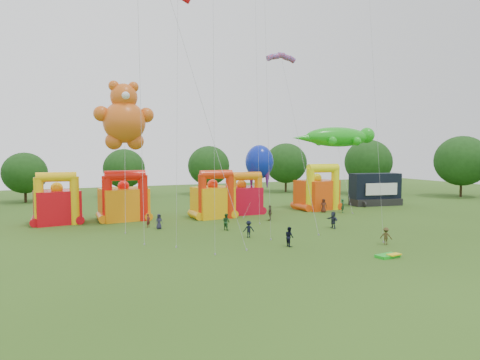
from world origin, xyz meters
name	(u,v)px	position (x,y,z in m)	size (l,w,h in m)	color
ground	(347,269)	(0.00, 0.00, 0.00)	(160.00, 160.00, 0.00)	#2D4A15
tree_ring	(330,185)	(-1.17, 0.61, 6.26)	(122.55, 124.64, 12.07)	#352314
bouncy_castle_0	(57,204)	(-19.72, 29.36, 2.37)	(5.41, 4.58, 6.23)	red
bouncy_castle_1	(124,201)	(-12.03, 29.15, 2.39)	(5.99, 5.06, 6.31)	orange
bouncy_castle_2	(213,199)	(-1.08, 26.64, 2.38)	(5.31, 4.53, 6.24)	#FCAF0D
bouncy_castle_3	(242,198)	(3.66, 28.21, 2.23)	(4.93, 3.97, 5.84)	red
bouncy_castle_4	(318,192)	(15.84, 28.15, 2.56)	(6.42, 5.64, 6.78)	#F8490D
stage_trailer	(375,190)	(26.89, 28.65, 2.47)	(8.30, 4.12, 5.12)	black
teddy_bear_kite	(124,133)	(-12.46, 24.43, 10.71)	(6.75, 7.36, 16.68)	#D65A17
gecko_kite	(341,157)	(19.42, 27.48, 7.72)	(14.61, 9.24, 12.41)	#1CAC18
octopus_kite	(256,180)	(5.59, 27.91, 4.59)	(6.19, 5.98, 9.59)	#0B20AD
parafoil_kites	(218,112)	(-4.74, 14.69, 12.48)	(21.82, 15.05, 32.35)	red
diamond_kites	(261,85)	(-0.07, 14.48, 15.41)	(21.28, 20.33, 34.35)	red
folded_kite_bundle	(388,256)	(5.31, 1.59, 0.14)	(2.12, 1.32, 0.31)	green
spectator_0	(159,221)	(-9.31, 21.41, 0.84)	(0.82, 0.54, 1.68)	#232239
spectator_1	(148,221)	(-10.20, 22.94, 0.77)	(0.56, 0.37, 1.54)	maroon
spectator_2	(226,222)	(-2.65, 17.92, 0.92)	(0.90, 0.70, 1.84)	#1C4620
spectator_3	(249,229)	(-2.00, 13.31, 0.85)	(1.09, 0.63, 1.69)	black
spectator_4	(270,213)	(4.65, 21.73, 0.97)	(1.14, 0.48, 1.95)	#382616
spectator_5	(333,220)	(8.79, 14.26, 0.95)	(1.76, 0.56, 1.90)	#23283B
spectator_6	(324,206)	(14.74, 25.00, 0.97)	(0.95, 0.62, 1.95)	#4D2316
spectator_7	(343,206)	(17.03, 23.65, 0.97)	(0.71, 0.46, 1.94)	#1C4726
spectator_8	(289,237)	(-0.21, 8.23, 0.90)	(0.88, 0.68, 1.81)	black
spectator_9	(386,236)	(8.40, 5.37, 0.81)	(1.04, 0.60, 1.61)	#44381B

